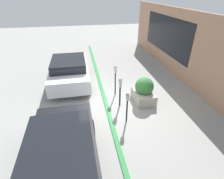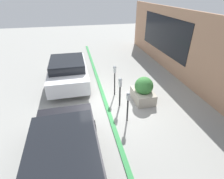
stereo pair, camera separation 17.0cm
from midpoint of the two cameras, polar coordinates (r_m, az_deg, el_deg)
ground_plane at (r=7.62m, az=-1.68°, el=-5.83°), size 40.00×40.00×0.00m
curb_strip at (r=7.59m, az=-2.28°, el=-5.79°), size 19.00×0.16×0.04m
building_facade at (r=8.67m, az=28.89°, el=8.44°), size 19.00×0.17×3.59m
parking_meter_nearest at (r=6.41m, az=4.48°, el=-3.93°), size 0.16×0.14×1.27m
parking_meter_second at (r=7.23m, az=1.98°, el=0.92°), size 0.19×0.16×1.34m
parking_meter_middle at (r=7.96m, az=0.28°, el=5.17°), size 0.19×0.16×1.50m
planter_box at (r=7.89m, az=9.61°, el=-0.40°), size 1.18×0.83×1.17m
parked_car_front at (r=4.86m, az=-16.02°, el=-21.01°), size 4.19×1.86×1.47m
parked_car_middle at (r=9.49m, az=-14.62°, el=5.94°), size 4.03×1.97×1.40m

